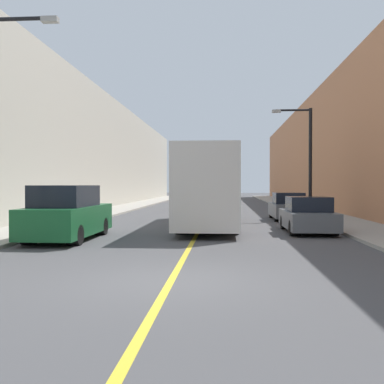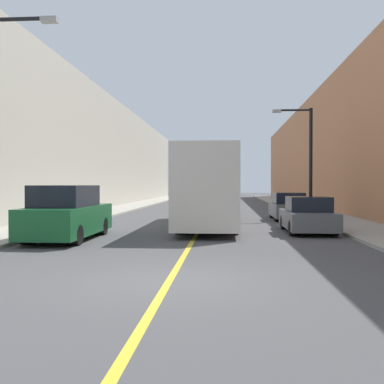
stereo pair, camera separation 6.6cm
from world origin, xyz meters
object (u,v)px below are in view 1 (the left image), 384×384
parked_suv_left (67,215)px  car_right_mid (288,208)px  car_right_near (308,216)px  street_lamp_right (307,154)px  bus (210,187)px

parked_suv_left → car_right_mid: 13.49m
parked_suv_left → car_right_near: size_ratio=1.19×
car_right_near → car_right_mid: 6.80m
car_right_mid → car_right_near: bearing=-91.2°
parked_suv_left → car_right_near: 9.58m
parked_suv_left → street_lamp_right: size_ratio=0.80×
bus → parked_suv_left: (-4.96, -5.75, -0.97)m
bus → car_right_mid: (4.27, 4.09, -1.18)m
parked_suv_left → car_right_mid: bearing=46.9°
car_right_mid → street_lamp_right: street_lamp_right is taller
parked_suv_left → car_right_mid: parked_suv_left is taller
bus → car_right_mid: bearing=43.8°
car_right_mid → street_lamp_right: (1.16, 0.77, 3.05)m
parked_suv_left → bus: bearing=49.2°
bus → car_right_near: size_ratio=2.79×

